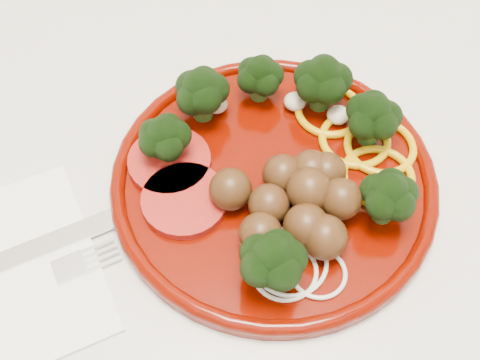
{
  "coord_description": "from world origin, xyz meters",
  "views": [
    {
      "loc": [
        -0.0,
        1.41,
        1.36
      ],
      "look_at": [
        -0.03,
        1.71,
        0.92
      ],
      "focal_mm": 45.0,
      "sensor_mm": 36.0,
      "label": 1
    }
  ],
  "objects": [
    {
      "name": "counter",
      "position": [
        0.0,
        1.7,
        0.45
      ],
      "size": [
        2.4,
        0.6,
        0.9
      ],
      "color": "beige",
      "rests_on": "ground"
    },
    {
      "name": "plate",
      "position": [
        0.01,
        1.72,
        0.92
      ],
      "size": [
        0.3,
        0.3,
        0.07
      ],
      "rotation": [
        0.0,
        0.0,
        0.2
      ],
      "color": "#4C0700",
      "rests_on": "counter"
    }
  ]
}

